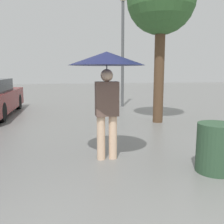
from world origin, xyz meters
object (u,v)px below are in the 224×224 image
object	(u,v)px
trash_bin	(216,148)
tree	(161,2)
street_lamp	(123,37)
pedestrian	(107,69)

from	to	relation	value
trash_bin	tree	bearing A→B (deg)	82.26
tree	street_lamp	distance (m)	3.53
street_lamp	trash_bin	xyz separation A→B (m)	(-0.22, -7.18, -2.53)
pedestrian	trash_bin	world-z (taller)	pedestrian
trash_bin	pedestrian	bearing A→B (deg)	150.80
pedestrian	tree	world-z (taller)	tree
pedestrian	street_lamp	distance (m)	6.71
street_lamp	trash_bin	world-z (taller)	street_lamp
pedestrian	street_lamp	size ratio (longest dim) A/B	0.39
tree	pedestrian	bearing A→B (deg)	-125.17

